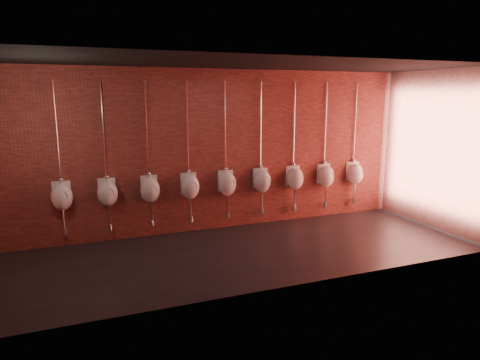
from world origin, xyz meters
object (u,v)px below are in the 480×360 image
object	(u,v)px
urinal_0	(62,196)
urinal_8	(355,173)
urinal_5	(262,181)
urinal_2	(150,189)
urinal_1	(107,193)
urinal_7	(326,176)
urinal_4	(227,183)
urinal_6	(295,178)
urinal_3	(190,186)

from	to	relation	value
urinal_0	urinal_8	bearing A→B (deg)	0.00
urinal_5	urinal_8	distance (m)	2.31
urinal_2	urinal_8	xyz separation A→B (m)	(4.63, 0.00, 0.00)
urinal_0	urinal_1	size ratio (longest dim) A/B	1.00
urinal_2	urinal_5	world-z (taller)	same
urinal_2	urinal_7	bearing A→B (deg)	0.00
urinal_7	urinal_8	distance (m)	0.77
urinal_7	urinal_1	bearing A→B (deg)	180.00
urinal_4	urinal_8	distance (m)	3.09
urinal_0	urinal_5	size ratio (longest dim) A/B	1.00
urinal_6	urinal_2	bearing A→B (deg)	180.00
urinal_1	urinal_6	xyz separation A→B (m)	(3.86, 0.00, 0.00)
urinal_1	urinal_8	size ratio (longest dim) A/B	1.00
urinal_0	urinal_3	world-z (taller)	same
urinal_3	urinal_5	bearing A→B (deg)	0.00
urinal_5	urinal_8	xyz separation A→B (m)	(2.31, 0.00, 0.00)
urinal_7	urinal_3	bearing A→B (deg)	180.00
urinal_8	urinal_1	bearing A→B (deg)	180.00
urinal_3	urinal_5	distance (m)	1.54
urinal_4	urinal_6	distance (m)	1.54
urinal_4	urinal_6	size ratio (longest dim) A/B	1.00
urinal_4	urinal_1	bearing A→B (deg)	180.00
urinal_0	urinal_4	world-z (taller)	same
urinal_0	urinal_3	size ratio (longest dim) A/B	1.00
urinal_2	urinal_5	distance (m)	2.31
urinal_3	urinal_4	bearing A→B (deg)	0.00
urinal_5	urinal_7	size ratio (longest dim) A/B	1.00
urinal_8	urinal_2	bearing A→B (deg)	180.00
urinal_2	urinal_7	distance (m)	3.86
urinal_6	urinal_8	xyz separation A→B (m)	(1.54, 0.00, 0.00)
urinal_4	urinal_7	distance (m)	2.31
urinal_2	urinal_8	size ratio (longest dim) A/B	1.00
urinal_5	urinal_7	world-z (taller)	same
urinal_0	urinal_5	distance (m)	3.86
urinal_2	urinal_7	world-z (taller)	same
urinal_3	urinal_7	distance (m)	3.09
urinal_7	urinal_8	bearing A→B (deg)	0.00
urinal_5	urinal_0	bearing A→B (deg)	180.00
urinal_2	urinal_8	world-z (taller)	same
urinal_3	urinal_0	bearing A→B (deg)	180.00
urinal_4	urinal_8	world-z (taller)	same
urinal_2	urinal_5	size ratio (longest dim) A/B	1.00
urinal_1	urinal_0	bearing A→B (deg)	180.00
urinal_5	urinal_4	bearing A→B (deg)	180.00
urinal_0	urinal_7	size ratio (longest dim) A/B	1.00
urinal_1	urinal_4	world-z (taller)	same
urinal_2	urinal_0	bearing A→B (deg)	180.00
urinal_6	urinal_8	distance (m)	1.54
urinal_4	urinal_3	bearing A→B (deg)	180.00
urinal_6	urinal_8	world-z (taller)	same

